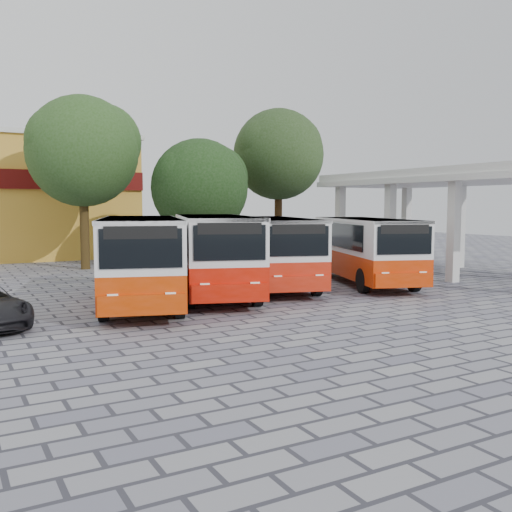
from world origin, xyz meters
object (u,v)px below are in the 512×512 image
bus_centre_left (215,249)px  bus_far_right (366,246)px  bus_centre_right (273,247)px  bus_far_left (141,255)px

bus_centre_left → bus_far_right: 7.46m
bus_centre_right → bus_far_right: (4.27, -1.12, -0.03)m
bus_centre_left → bus_centre_right: bearing=32.2°
bus_centre_left → bus_far_left: bearing=-149.0°
bus_centre_left → bus_centre_right: (3.18, 0.78, -0.08)m
bus_far_right → bus_centre_right: bearing=-175.4°
bus_far_left → bus_centre_right: size_ratio=1.03×
bus_far_left → bus_far_right: 10.73m
bus_far_left → bus_centre_right: 6.62m
bus_centre_left → bus_far_right: (7.45, -0.34, -0.11)m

